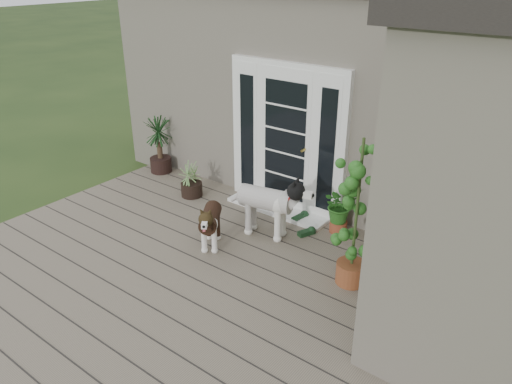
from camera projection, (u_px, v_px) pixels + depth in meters
The scene contains 15 objects.
deck at pixel (193, 282), 5.77m from camera, with size 6.20×4.60×0.12m, color #6B5B4C.
house_main at pixel (366, 89), 8.20m from camera, with size 7.40×4.00×3.10m, color #665E54.
house_wing at pixel (508, 202), 4.34m from camera, with size 1.60×2.40×3.10m, color #665E54.
door_unit at pixel (287, 139), 6.98m from camera, with size 1.90×0.14×2.15m, color white.
door_step at pixel (277, 209), 7.29m from camera, with size 1.60×0.40×0.05m, color white.
brindle_dog at pixel (211, 225), 6.28m from camera, with size 0.31×0.72×0.60m, color #341E13, non-canonical shape.
white_dog at pixel (266, 209), 6.50m from camera, with size 0.40×0.94×0.78m, color white, non-canonical shape.
spider_plant at pixel (191, 178), 7.64m from camera, with size 0.55×0.55×0.59m, color #83A364, non-canonical shape.
yucca at pixel (159, 144), 8.45m from camera, with size 0.70×0.70×1.01m, color black, non-canonical shape.
herb_a at pixel (339, 212), 6.61m from camera, with size 0.46×0.46×0.59m, color #2A651D.
herb_b at pixel (415, 239), 5.93m from camera, with size 0.42×0.42×0.64m, color #18541B.
herb_c at pixel (445, 251), 5.79m from camera, with size 0.33×0.33×0.52m, color #1C6421.
sapling at pixel (357, 212), 5.29m from camera, with size 0.53×0.53×1.82m, color #1C6421, non-canonical shape.
clog_left at pixel (300, 217), 7.01m from camera, with size 0.15×0.32×0.09m, color #15361B, non-canonical shape.
clog_right at pixel (306, 232), 6.64m from camera, with size 0.13×0.28×0.08m, color black, non-canonical shape.
Camera 1 is at (3.48, -2.95, 3.48)m, focal length 34.46 mm.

